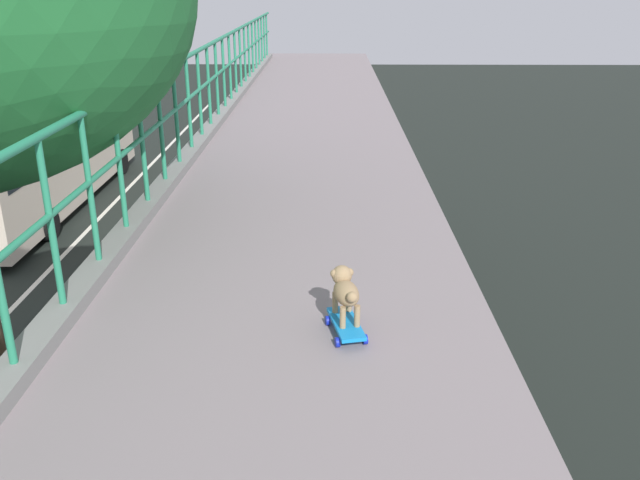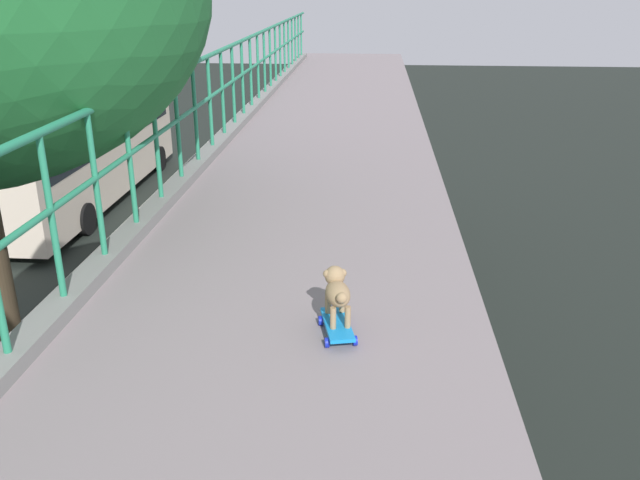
{
  "view_description": "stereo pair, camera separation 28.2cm",
  "coord_description": "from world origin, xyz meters",
  "views": [
    {
      "loc": [
        1.43,
        -0.93,
        7.06
      ],
      "look_at": [
        1.37,
        3.41,
        5.35
      ],
      "focal_mm": 37.28,
      "sensor_mm": 36.0,
      "label": 1
    },
    {
      "loc": [
        1.71,
        -0.92,
        7.06
      ],
      "look_at": [
        1.37,
        3.41,
        5.35
      ],
      "focal_mm": 37.28,
      "sensor_mm": 36.0,
      "label": 2
    }
  ],
  "objects": [
    {
      "name": "city_bus",
      "position": [
        -7.78,
        20.08,
        1.91
      ],
      "size": [
        2.54,
        11.41,
        3.37
      ],
      "color": "beige",
      "rests_on": "ground"
    },
    {
      "name": "toy_skateboard",
      "position": [
        1.54,
        2.61,
        5.12
      ],
      "size": [
        0.26,
        0.44,
        0.08
      ],
      "color": "#1581D1",
      "rests_on": "overpass_deck"
    },
    {
      "name": "small_dog",
      "position": [
        1.53,
        2.67,
        5.33
      ],
      "size": [
        0.2,
        0.37,
        0.3
      ],
      "color": "#9A7C56",
      "rests_on": "toy_skateboard"
    }
  ]
}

